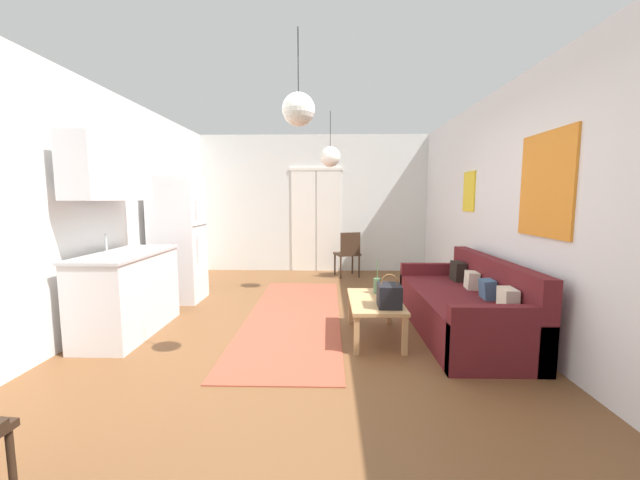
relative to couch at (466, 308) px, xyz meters
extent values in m
cube|color=brown|center=(-1.79, -0.30, -0.32)|extent=(5.10, 8.10, 0.10)
cube|color=silver|center=(-1.79, 3.50, 1.08)|extent=(4.70, 0.10, 2.71)
cube|color=white|center=(-1.99, 3.44, 0.73)|extent=(0.48, 0.02, 2.01)
cube|color=white|center=(-1.49, 3.44, 0.73)|extent=(0.48, 0.02, 2.01)
cube|color=white|center=(-1.74, 3.43, 1.77)|extent=(1.06, 0.03, 0.06)
cube|color=silver|center=(0.51, -0.30, 1.08)|extent=(0.10, 7.70, 2.71)
cube|color=orange|center=(0.45, -0.54, 1.30)|extent=(0.02, 0.80, 0.94)
cube|color=yellow|center=(0.45, 1.24, 1.28)|extent=(0.02, 0.37, 0.55)
cube|color=white|center=(-4.09, -0.30, 1.08)|extent=(0.10, 7.70, 2.71)
cube|color=black|center=(-4.03, 0.36, 1.44)|extent=(0.02, 0.32, 0.40)
cube|color=#9E4733|center=(-1.92, 0.52, -0.27)|extent=(1.13, 3.44, 0.01)
cube|color=#5B191E|center=(-0.08, 0.00, -0.05)|extent=(0.86, 2.06, 0.44)
cube|color=#5B191E|center=(0.28, 0.00, 0.14)|extent=(0.15, 2.06, 0.82)
cube|color=#5B191E|center=(-0.08, -0.97, 0.02)|extent=(0.86, 0.11, 0.59)
cube|color=#5B191E|center=(-0.08, 0.97, 0.02)|extent=(0.86, 0.11, 0.59)
cube|color=beige|center=(0.13, -0.64, 0.27)|extent=(0.14, 0.22, 0.22)
cube|color=#3D5B7F|center=(0.13, -0.20, 0.26)|extent=(0.15, 0.21, 0.21)
cube|color=beige|center=(0.13, 0.22, 0.26)|extent=(0.15, 0.21, 0.20)
cube|color=black|center=(0.12, 0.63, 0.28)|extent=(0.13, 0.24, 0.24)
cube|color=tan|center=(-1.00, -0.14, 0.11)|extent=(0.53, 0.96, 0.04)
cube|color=tan|center=(-1.23, -0.58, -0.09)|extent=(0.05, 0.05, 0.37)
cube|color=tan|center=(-0.78, -0.58, -0.09)|extent=(0.05, 0.05, 0.37)
cube|color=tan|center=(-1.23, 0.30, -0.09)|extent=(0.05, 0.05, 0.37)
cube|color=tan|center=(-0.78, 0.30, -0.09)|extent=(0.05, 0.05, 0.37)
cylinder|color=#47704C|center=(-0.95, 0.11, 0.22)|extent=(0.08, 0.08, 0.17)
cylinder|color=#477F42|center=(-0.95, 0.11, 0.41)|extent=(0.01, 0.01, 0.22)
cube|color=black|center=(-0.90, -0.39, 0.24)|extent=(0.23, 0.27, 0.22)
torus|color=brown|center=(-0.90, -0.39, 0.37)|extent=(0.17, 0.01, 0.17)
cylinder|color=black|center=(-2.91, -2.39, -0.05)|extent=(0.03, 0.03, 0.45)
cube|color=white|center=(-3.62, 1.22, 0.60)|extent=(0.63, 0.59, 1.75)
cube|color=#4C4C51|center=(-3.31, 1.22, 0.81)|extent=(0.01, 0.57, 0.01)
cylinder|color=#B7BABF|center=(-3.29, 1.05, 1.02)|extent=(0.02, 0.02, 0.25)
cylinder|color=#B7BABF|center=(-3.29, 1.05, 0.49)|extent=(0.02, 0.02, 0.39)
cube|color=silver|center=(-3.65, -0.08, 0.15)|extent=(0.56, 1.27, 0.86)
cube|color=#B7BABF|center=(-3.65, -0.08, 0.60)|extent=(0.59, 1.30, 0.03)
cube|color=#999BA0|center=(-3.65, -0.05, 0.55)|extent=(0.36, 0.40, 0.10)
cylinder|color=#B7BABF|center=(-3.87, -0.05, 0.71)|extent=(0.02, 0.02, 0.20)
cube|color=silver|center=(-3.77, -0.08, 1.48)|extent=(0.32, 1.14, 0.63)
cylinder|color=#382619|center=(-1.02, 3.13, -0.07)|extent=(0.03, 0.03, 0.41)
cylinder|color=#382619|center=(-1.37, 3.02, -0.07)|extent=(0.03, 0.03, 0.41)
cylinder|color=#382619|center=(-0.92, 2.81, -0.07)|extent=(0.03, 0.03, 0.41)
cylinder|color=#382619|center=(-1.26, 2.70, -0.07)|extent=(0.03, 0.03, 0.41)
cube|color=#382619|center=(-1.14, 2.91, 0.15)|extent=(0.52, 0.51, 0.04)
cube|color=#382619|center=(-1.09, 2.74, 0.37)|extent=(0.37, 0.14, 0.41)
cylinder|color=black|center=(-1.72, -1.04, 2.20)|extent=(0.01, 0.01, 0.46)
sphere|color=white|center=(-1.72, -1.04, 1.85)|extent=(0.25, 0.25, 0.25)
cylinder|color=black|center=(-1.47, 1.54, 2.19)|extent=(0.01, 0.01, 0.50)
sphere|color=white|center=(-1.47, 1.54, 1.79)|extent=(0.30, 0.30, 0.30)
camera|label=1|loc=(-1.49, -3.87, 1.18)|focal=20.48mm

